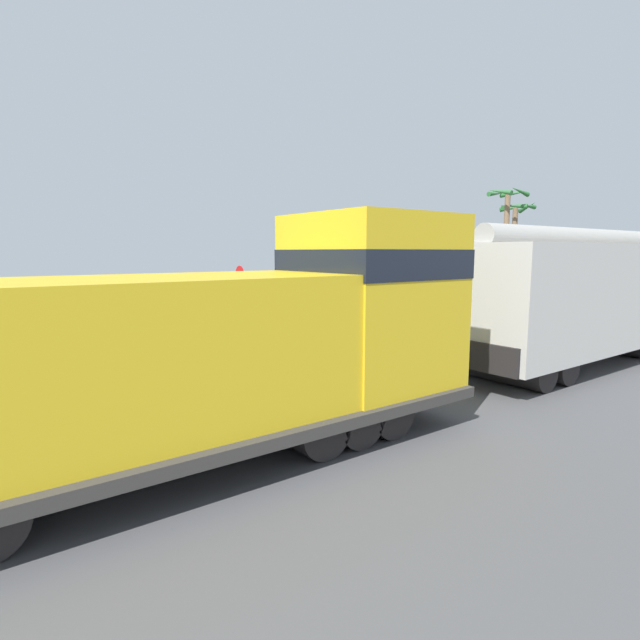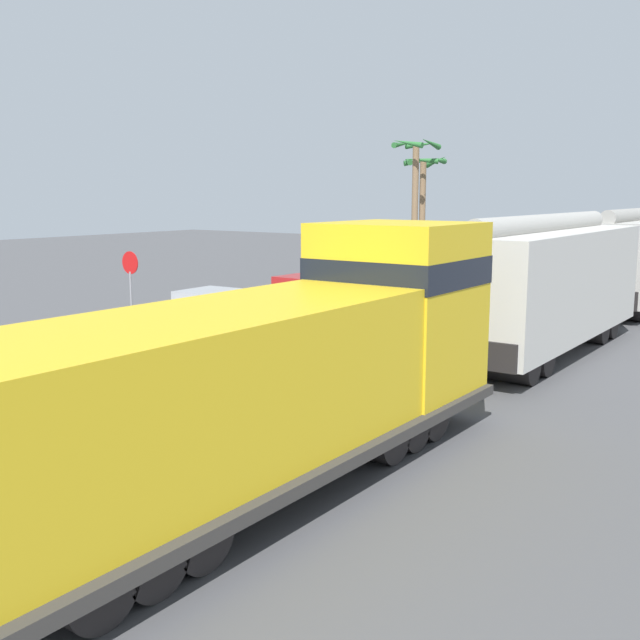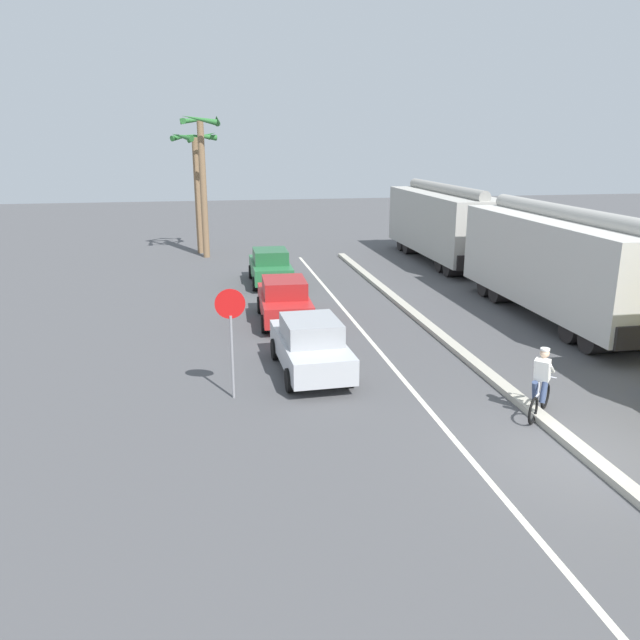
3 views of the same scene
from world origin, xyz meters
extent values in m
plane|color=#4C4C4F|center=(0.00, 0.00, 0.00)|extent=(120.00, 120.00, 0.00)
cube|color=#B2AD9E|center=(0.00, 6.00, 0.08)|extent=(0.36, 36.00, 0.16)
cube|color=silver|center=(-2.40, 6.00, 0.00)|extent=(0.14, 36.00, 0.01)
cube|color=beige|center=(5.03, 9.77, 2.15)|extent=(2.90, 10.40, 3.10)
cylinder|color=#A4A29B|center=(5.03, 9.77, 3.88)|extent=(0.60, 9.88, 0.60)
cube|color=black|center=(5.03, 15.02, 0.95)|extent=(2.61, 0.10, 0.70)
cylinder|color=black|center=(5.03, 13.54, 0.45)|extent=(2.46, 0.90, 0.90)
cylinder|color=black|center=(5.03, 12.44, 0.45)|extent=(2.46, 0.90, 0.90)
cylinder|color=black|center=(5.03, 7.09, 0.45)|extent=(2.46, 0.90, 0.90)
cylinder|color=black|center=(5.03, 5.99, 0.45)|extent=(2.46, 0.90, 0.90)
cube|color=#ADABA3|center=(5.03, 21.37, 2.15)|extent=(2.90, 10.40, 3.10)
cylinder|color=gray|center=(5.03, 21.37, 3.88)|extent=(0.60, 9.88, 0.60)
cube|color=black|center=(5.03, 26.62, 0.95)|extent=(2.61, 0.10, 0.70)
cube|color=black|center=(5.03, 16.12, 0.95)|extent=(2.61, 0.10, 0.70)
cylinder|color=black|center=(5.03, 25.14, 0.45)|extent=(2.46, 0.90, 0.90)
cylinder|color=black|center=(5.03, 24.04, 0.45)|extent=(2.46, 0.90, 0.90)
cylinder|color=black|center=(5.03, 18.69, 0.45)|extent=(2.46, 0.90, 0.90)
cylinder|color=black|center=(5.03, 17.59, 0.45)|extent=(2.46, 0.90, 0.90)
cube|color=#B7BABF|center=(-4.84, 5.98, 0.67)|extent=(1.85, 4.26, 0.70)
cube|color=#9C9EA2|center=(-4.84, 5.83, 1.32)|extent=(1.57, 1.95, 0.60)
cube|color=#1E232D|center=(-4.87, 6.83, 1.27)|extent=(1.43, 0.17, 0.51)
cylinder|color=black|center=(-5.70, 7.25, 0.32)|extent=(0.24, 0.65, 0.64)
cylinder|color=black|center=(-4.08, 7.31, 0.32)|extent=(0.24, 0.65, 0.64)
cylinder|color=black|center=(-5.60, 4.65, 0.32)|extent=(0.24, 0.65, 0.64)
cylinder|color=black|center=(-3.99, 4.71, 0.32)|extent=(0.24, 0.65, 0.64)
cube|color=red|center=(-4.91, 11.26, 0.67)|extent=(1.85, 4.26, 0.70)
cube|color=maroon|center=(-4.92, 11.11, 1.32)|extent=(1.57, 1.95, 0.60)
cube|color=#1E232D|center=(-4.88, 12.11, 1.27)|extent=(1.43, 0.17, 0.51)
cylinder|color=black|center=(-5.67, 12.59, 0.32)|extent=(0.24, 0.65, 0.64)
cylinder|color=black|center=(-4.06, 12.54, 0.32)|extent=(0.24, 0.65, 0.64)
cylinder|color=black|center=(-5.76, 9.99, 0.32)|extent=(0.24, 0.65, 0.64)
cylinder|color=black|center=(-4.15, 9.93, 0.32)|extent=(0.24, 0.65, 0.64)
cube|color=#286B3D|center=(-4.74, 17.60, 0.67)|extent=(1.76, 4.22, 0.70)
cube|color=#225B34|center=(-4.75, 17.45, 1.32)|extent=(1.53, 1.92, 0.60)
cube|color=#1E232D|center=(-4.73, 18.45, 1.27)|extent=(1.43, 0.14, 0.51)
cylinder|color=black|center=(-5.53, 18.91, 0.32)|extent=(0.23, 0.64, 0.64)
cylinder|color=black|center=(-3.92, 18.89, 0.32)|extent=(0.23, 0.64, 0.64)
cylinder|color=black|center=(-5.57, 16.31, 0.32)|extent=(0.23, 0.64, 0.64)
cylinder|color=black|center=(-3.96, 16.28, 0.32)|extent=(0.23, 0.64, 0.64)
torus|color=black|center=(0.44, 2.43, 0.33)|extent=(0.50, 0.51, 0.66)
torus|color=black|center=(-0.30, 1.68, 0.33)|extent=(0.50, 0.51, 0.66)
cylinder|color=silver|center=(0.07, 2.05, 0.63)|extent=(0.59, 0.60, 0.05)
cylinder|color=silver|center=(0.14, 2.12, 0.45)|extent=(0.37, 0.38, 0.36)
cylinder|color=silver|center=(-0.09, 1.89, 0.78)|extent=(0.04, 0.04, 0.30)
cylinder|color=silver|center=(0.38, 2.37, 0.88)|extent=(0.37, 0.36, 0.04)
cylinder|color=#38476B|center=(-0.09, 2.04, 0.68)|extent=(0.31, 0.31, 0.52)
cylinder|color=#38476B|center=(0.06, 1.90, 0.68)|extent=(0.29, 0.29, 0.52)
cube|color=white|center=(0.03, 2.02, 1.20)|extent=(0.47, 0.47, 0.57)
sphere|color=beige|center=(0.08, 2.07, 1.59)|extent=(0.22, 0.22, 0.22)
cylinder|color=white|center=(0.08, 2.07, 1.69)|extent=(0.22, 0.22, 0.05)
cylinder|color=white|center=(0.06, 2.27, 1.20)|extent=(0.39, 0.39, 0.36)
cylinder|color=white|center=(0.29, 2.05, 1.20)|extent=(0.39, 0.39, 0.36)
cylinder|color=gray|center=(-7.09, 4.49, 1.10)|extent=(0.07, 0.07, 2.20)
cylinder|color=red|center=(-7.09, 4.51, 2.50)|extent=(0.76, 0.03, 0.76)
cylinder|color=white|center=(-7.09, 4.53, 2.50)|extent=(0.48, 0.02, 0.48)
cylinder|color=#846647|center=(-7.93, 26.57, 3.28)|extent=(0.36, 0.36, 6.55)
cone|color=#2D7033|center=(-7.03, 26.64, 6.60)|extent=(0.46, 1.83, 0.36)
cone|color=#2D7033|center=(-7.54, 27.38, 6.60)|extent=(1.78, 1.08, 0.74)
cone|color=#2D7033|center=(-8.54, 27.23, 6.60)|extent=(1.55, 1.48, 0.56)
cone|color=#2D7033|center=(-8.63, 26.01, 6.60)|extent=(1.38, 1.63, 0.59)
cone|color=#2D7033|center=(-7.57, 25.74, 6.60)|extent=(1.80, 1.01, 0.47)
cylinder|color=#846647|center=(-7.59, 25.06, 3.70)|extent=(0.36, 0.36, 7.40)
cone|color=#2D7033|center=(-6.69, 25.01, 7.45)|extent=(0.41, 1.84, 0.66)
cone|color=#2D7033|center=(-7.76, 25.95, 7.45)|extent=(1.85, 0.65, 0.46)
cone|color=#2D7033|center=(-8.49, 25.03, 7.45)|extent=(0.39, 1.84, 0.52)
cone|color=#2D7033|center=(-7.61, 24.16, 7.45)|extent=(1.83, 0.36, 0.65)
camera|label=1|loc=(12.51, -5.68, 3.47)|focal=28.00mm
camera|label=2|loc=(12.51, -11.98, 4.77)|focal=42.00mm
camera|label=3|loc=(-7.60, -10.55, 6.39)|focal=35.00mm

